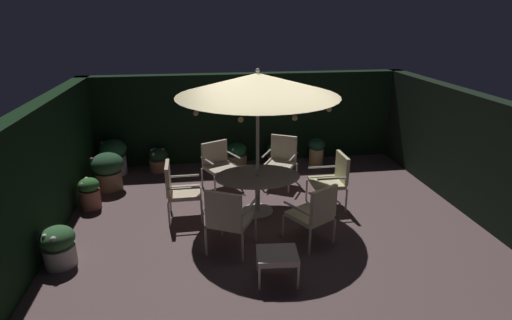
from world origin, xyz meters
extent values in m
cube|color=brown|center=(0.00, 0.00, -0.01)|extent=(7.54, 6.61, 0.02)
cube|color=black|center=(0.00, 3.16, 1.04)|extent=(7.54, 0.30, 2.08)
cube|color=black|center=(-3.62, 0.00, 1.04)|extent=(0.30, 6.61, 2.08)
cube|color=black|center=(3.62, 0.00, 1.04)|extent=(0.30, 6.61, 2.08)
cylinder|color=beige|center=(-0.18, 0.34, 0.01)|extent=(0.56, 0.56, 0.03)
cylinder|color=beige|center=(-0.18, 0.34, 0.34)|extent=(0.09, 0.09, 0.68)
ellipsoid|color=#B3AE9E|center=(-0.18, 0.34, 0.69)|extent=(1.51, 1.16, 0.03)
cylinder|color=beige|center=(-0.18, 0.34, 1.12)|extent=(0.06, 0.06, 2.24)
cone|color=beige|center=(-0.18, 0.34, 2.30)|extent=(2.70, 2.70, 0.37)
sphere|color=beige|center=(-0.18, 0.34, 2.52)|extent=(0.07, 0.07, 0.07)
sphere|color=#F9DB8C|center=(1.04, 0.40, 2.02)|extent=(0.08, 0.08, 0.08)
sphere|color=#F9DB8C|center=(0.82, 1.03, 2.02)|extent=(0.08, 0.08, 0.08)
sphere|color=#F9DB8C|center=(0.23, 1.49, 2.02)|extent=(0.08, 0.08, 0.08)
sphere|color=#F9DB8C|center=(-0.58, 1.49, 2.02)|extent=(0.08, 0.08, 0.08)
sphere|color=#F9DB8C|center=(-1.17, 1.05, 2.02)|extent=(0.08, 0.08, 0.08)
sphere|color=#F9DB8C|center=(-1.39, 0.31, 2.02)|extent=(0.08, 0.08, 0.08)
sphere|color=#F9DB8C|center=(-1.19, -0.33, 2.02)|extent=(0.08, 0.08, 0.08)
sphere|color=#F9DB8C|center=(-0.58, -0.80, 2.02)|extent=(0.08, 0.08, 0.08)
sphere|color=#F9DB8C|center=(0.17, -0.82, 2.02)|extent=(0.08, 0.08, 0.08)
sphere|color=#F9DB8C|center=(0.81, -0.37, 2.02)|extent=(0.08, 0.08, 0.08)
cylinder|color=beige|center=(-1.18, 0.60, 0.21)|extent=(0.04, 0.04, 0.43)
cylinder|color=beige|center=(-1.17, 0.05, 0.21)|extent=(0.04, 0.04, 0.43)
cylinder|color=beige|center=(-1.73, 0.59, 0.21)|extent=(0.04, 0.04, 0.43)
cylinder|color=beige|center=(-1.72, 0.04, 0.21)|extent=(0.04, 0.04, 0.43)
cube|color=beige|center=(-1.45, 0.32, 0.46)|extent=(0.55, 0.55, 0.07)
cube|color=beige|center=(-1.71, 0.32, 0.76)|extent=(0.07, 0.53, 0.51)
cylinder|color=beige|center=(-1.46, 0.60, 0.67)|extent=(0.53, 0.04, 0.04)
cylinder|color=beige|center=(-1.45, 0.05, 0.67)|extent=(0.53, 0.04, 0.04)
cylinder|color=silver|center=(-0.87, -0.41, 0.23)|extent=(0.04, 0.04, 0.46)
cylinder|color=silver|center=(-0.35, -0.67, 0.23)|extent=(0.04, 0.04, 0.46)
cylinder|color=silver|center=(-1.13, -0.94, 0.23)|extent=(0.04, 0.04, 0.46)
cylinder|color=silver|center=(-0.62, -1.20, 0.23)|extent=(0.04, 0.04, 0.46)
cube|color=beige|center=(-0.74, -0.80, 0.49)|extent=(0.76, 0.77, 0.07)
cube|color=beige|center=(-0.87, -1.06, 0.79)|extent=(0.52, 0.30, 0.53)
cylinder|color=silver|center=(-1.00, -0.68, 0.74)|extent=(0.28, 0.52, 0.04)
cylinder|color=silver|center=(-0.49, -0.93, 0.74)|extent=(0.28, 0.52, 0.04)
cylinder|color=beige|center=(0.09, -0.64, 0.21)|extent=(0.04, 0.04, 0.42)
cylinder|color=beige|center=(0.55, -0.38, 0.21)|extent=(0.04, 0.04, 0.42)
cylinder|color=beige|center=(0.38, -1.15, 0.21)|extent=(0.04, 0.04, 0.42)
cylinder|color=beige|center=(0.84, -0.88, 0.21)|extent=(0.04, 0.04, 0.42)
cube|color=beige|center=(0.46, -0.76, 0.45)|extent=(0.74, 0.76, 0.07)
cube|color=beige|center=(0.61, -1.01, 0.75)|extent=(0.48, 0.31, 0.52)
cylinder|color=beige|center=(0.23, -0.90, 0.66)|extent=(0.31, 0.50, 0.04)
cylinder|color=beige|center=(0.70, -0.63, 0.66)|extent=(0.31, 0.50, 0.04)
cylinder|color=silver|center=(0.82, 0.08, 0.22)|extent=(0.04, 0.04, 0.44)
cylinder|color=silver|center=(0.81, 0.64, 0.22)|extent=(0.04, 0.04, 0.44)
cylinder|color=silver|center=(1.39, 0.09, 0.22)|extent=(0.04, 0.04, 0.44)
cylinder|color=silver|center=(1.38, 0.65, 0.22)|extent=(0.04, 0.04, 0.44)
cube|color=beige|center=(1.10, 0.36, 0.48)|extent=(0.57, 0.57, 0.07)
cube|color=beige|center=(1.37, 0.37, 0.76)|extent=(0.07, 0.54, 0.50)
cylinder|color=silver|center=(1.11, 0.08, 0.68)|extent=(0.55, 0.05, 0.04)
cylinder|color=silver|center=(1.10, 0.65, 0.68)|extent=(0.55, 0.05, 0.04)
cylinder|color=beige|center=(0.56, 1.07, 0.21)|extent=(0.04, 0.04, 0.42)
cylinder|color=beige|center=(0.06, 1.35, 0.21)|extent=(0.04, 0.04, 0.42)
cylinder|color=beige|center=(0.83, 1.57, 0.21)|extent=(0.04, 0.04, 0.42)
cylinder|color=beige|center=(0.33, 1.85, 0.21)|extent=(0.04, 0.04, 0.42)
cube|color=beige|center=(0.45, 1.46, 0.45)|extent=(0.76, 0.76, 0.07)
cube|color=beige|center=(0.58, 1.70, 0.74)|extent=(0.51, 0.32, 0.51)
cylinder|color=beige|center=(0.70, 1.32, 0.66)|extent=(0.30, 0.49, 0.04)
cylinder|color=beige|center=(0.19, 1.60, 0.66)|extent=(0.30, 0.49, 0.04)
cylinder|color=beige|center=(-0.36, 1.38, 0.20)|extent=(0.04, 0.04, 0.41)
cylinder|color=beige|center=(-0.90, 1.11, 0.20)|extent=(0.04, 0.04, 0.41)
cylinder|color=beige|center=(-0.60, 1.85, 0.20)|extent=(0.04, 0.04, 0.41)
cylinder|color=beige|center=(-1.14, 1.58, 0.20)|extent=(0.04, 0.04, 0.41)
cube|color=beige|center=(-0.75, 1.48, 0.44)|extent=(0.76, 0.73, 0.07)
cube|color=beige|center=(-0.86, 1.71, 0.71)|extent=(0.54, 0.31, 0.45)
cylinder|color=beige|center=(-0.48, 1.62, 0.65)|extent=(0.26, 0.47, 0.04)
cylinder|color=beige|center=(-1.02, 1.35, 0.65)|extent=(0.26, 0.47, 0.04)
cylinder|color=silver|center=(-0.44, -1.42, 0.17)|extent=(0.03, 0.03, 0.34)
cylinder|color=silver|center=(0.06, -1.46, 0.17)|extent=(0.03, 0.03, 0.34)
cylinder|color=silver|center=(-0.48, -1.85, 0.17)|extent=(0.03, 0.03, 0.34)
cylinder|color=silver|center=(0.03, -1.89, 0.17)|extent=(0.03, 0.03, 0.34)
cube|color=beige|center=(-0.21, -1.66, 0.38)|extent=(0.57, 0.50, 0.08)
cylinder|color=tan|center=(1.54, 2.50, 0.20)|extent=(0.33, 0.33, 0.41)
ellipsoid|color=#17462F|center=(1.54, 2.50, 0.51)|extent=(0.40, 0.40, 0.28)
sphere|color=#BF3777|center=(1.64, 2.53, 0.55)|extent=(0.06, 0.06, 0.06)
sphere|color=#A9427D|center=(1.63, 2.62, 0.53)|extent=(0.06, 0.06, 0.06)
sphere|color=#B63E86|center=(1.47, 2.58, 0.56)|extent=(0.11, 0.11, 0.11)
sphere|color=#BA3B84|center=(1.43, 2.47, 0.57)|extent=(0.09, 0.09, 0.09)
sphere|color=#C02975|center=(1.49, 2.41, 0.56)|extent=(0.07, 0.07, 0.07)
sphere|color=#BE317A|center=(1.56, 2.37, 0.58)|extent=(0.07, 0.07, 0.07)
cylinder|color=#A86F4F|center=(-2.09, 2.67, 0.13)|extent=(0.43, 0.43, 0.26)
ellipsoid|color=#1F4425|center=(-2.09, 2.67, 0.38)|extent=(0.42, 0.42, 0.29)
sphere|color=silver|center=(-1.99, 2.68, 0.47)|extent=(0.10, 0.10, 0.10)
sphere|color=silver|center=(-2.01, 2.78, 0.42)|extent=(0.10, 0.10, 0.10)
sphere|color=silver|center=(-2.18, 2.81, 0.45)|extent=(0.09, 0.09, 0.09)
sphere|color=beige|center=(-2.22, 2.68, 0.48)|extent=(0.07, 0.07, 0.07)
sphere|color=beige|center=(-2.18, 2.52, 0.44)|extent=(0.07, 0.07, 0.07)
sphere|color=beige|center=(-2.04, 2.57, 0.41)|extent=(0.10, 0.10, 0.10)
cylinder|color=#A16647|center=(0.62, 2.58, 0.14)|extent=(0.46, 0.46, 0.28)
ellipsoid|color=#185023|center=(0.62, 2.58, 0.41)|extent=(0.47, 0.47, 0.33)
sphere|color=orange|center=(0.75, 2.59, 0.43)|extent=(0.09, 0.09, 0.09)
sphere|color=#DE7F41|center=(0.65, 2.70, 0.42)|extent=(0.09, 0.09, 0.09)
sphere|color=orange|center=(0.50, 2.57, 0.43)|extent=(0.09, 0.09, 0.09)
sphere|color=orange|center=(0.62, 2.47, 0.47)|extent=(0.11, 0.11, 0.11)
cylinder|color=beige|center=(-3.19, -0.88, 0.15)|extent=(0.44, 0.44, 0.30)
ellipsoid|color=#336436|center=(-3.19, -0.88, 0.43)|extent=(0.48, 0.48, 0.33)
sphere|color=silver|center=(-3.02, -0.83, 0.46)|extent=(0.10, 0.10, 0.10)
sphere|color=silver|center=(-3.11, -0.71, 0.47)|extent=(0.09, 0.09, 0.09)
sphere|color=silver|center=(-3.30, -0.75, 0.48)|extent=(0.10, 0.10, 0.10)
sphere|color=silver|center=(-3.30, -1.00, 0.54)|extent=(0.07, 0.07, 0.07)
sphere|color=silver|center=(-3.17, -1.07, 0.53)|extent=(0.08, 0.08, 0.08)
cylinder|color=#816446|center=(-3.01, 1.76, 0.19)|extent=(0.51, 0.51, 0.37)
ellipsoid|color=#254C2E|center=(-3.01, 1.76, 0.55)|extent=(0.63, 0.63, 0.44)
sphere|color=#B63085|center=(-2.82, 1.76, 0.65)|extent=(0.07, 0.07, 0.07)
sphere|color=#BB3F72|center=(-3.02, 1.92, 0.61)|extent=(0.10, 0.10, 0.10)
sphere|color=#A94173|center=(-3.26, 1.69, 0.68)|extent=(0.07, 0.07, 0.07)
sphere|color=#BE3882|center=(-3.03, 1.61, 0.63)|extent=(0.08, 0.08, 0.08)
cylinder|color=#7D704E|center=(-0.33, 2.52, 0.17)|extent=(0.46, 0.46, 0.34)
ellipsoid|color=#1C5A2B|center=(-0.33, 2.52, 0.46)|extent=(0.45, 0.45, 0.31)
sphere|color=silver|center=(-0.23, 2.49, 0.53)|extent=(0.09, 0.09, 0.09)
sphere|color=silver|center=(-0.28, 2.70, 0.46)|extent=(0.09, 0.09, 0.09)
sphere|color=silver|center=(-0.38, 2.64, 0.53)|extent=(0.07, 0.07, 0.07)
sphere|color=silver|center=(-0.50, 2.48, 0.49)|extent=(0.07, 0.07, 0.07)
sphere|color=silver|center=(-0.41, 2.38, 0.50)|extent=(0.11, 0.11, 0.11)
sphere|color=silver|center=(-0.24, 2.39, 0.49)|extent=(0.09, 0.09, 0.09)
cylinder|color=#A5614E|center=(-3.18, 0.93, 0.18)|extent=(0.35, 0.35, 0.36)
ellipsoid|color=#31702E|center=(-3.18, 0.93, 0.46)|extent=(0.36, 0.36, 0.26)
sphere|color=beige|center=(-3.08, 0.90, 0.50)|extent=(0.10, 0.10, 0.10)
sphere|color=beige|center=(-3.23, 1.00, 0.54)|extent=(0.08, 0.08, 0.08)
sphere|color=silver|center=(-3.25, 0.83, 0.51)|extent=(0.08, 0.08, 0.08)
cylinder|color=silver|center=(-3.05, 2.60, 0.21)|extent=(0.51, 0.51, 0.41)
ellipsoid|color=#275735|center=(-3.05, 2.60, 0.58)|extent=(0.59, 0.59, 0.42)
sphere|color=orange|center=(-2.83, 2.56, 0.59)|extent=(0.10, 0.10, 0.10)
sphere|color=orange|center=(-3.03, 2.75, 0.63)|extent=(0.06, 0.06, 0.06)
sphere|color=orange|center=(-3.26, 2.63, 0.71)|extent=(0.08, 0.08, 0.08)
sphere|color=orange|center=(-3.05, 2.45, 0.64)|extent=(0.10, 0.10, 0.10)
camera|label=1|loc=(-1.15, -6.17, 3.41)|focal=28.50mm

